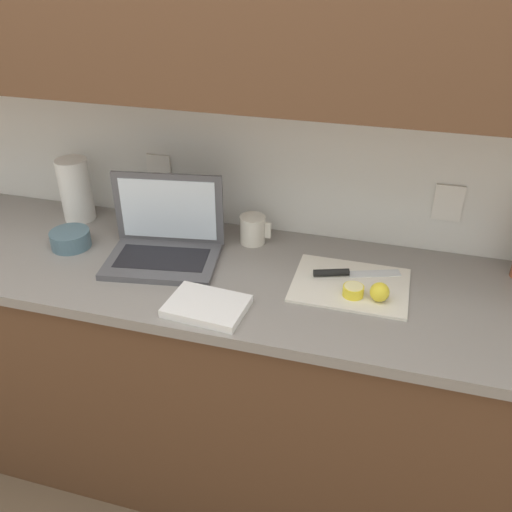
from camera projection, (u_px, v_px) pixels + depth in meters
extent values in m
plane|color=brown|center=(212.00, 459.00, 2.20)|extent=(12.00, 12.00, 0.00)
cube|color=white|center=(231.00, 119.00, 1.82)|extent=(5.20, 0.06, 2.60)
cube|color=white|center=(159.00, 171.00, 1.95)|extent=(0.09, 0.01, 0.12)
cube|color=white|center=(448.00, 203.00, 1.72)|extent=(0.09, 0.01, 0.12)
cube|color=brown|center=(207.00, 378.00, 1.97)|extent=(2.40, 0.59, 0.88)
cube|color=gray|center=(201.00, 271.00, 1.74)|extent=(2.47, 0.62, 0.03)
cube|color=#515156|center=(163.00, 261.00, 1.74)|extent=(0.39, 0.30, 0.02)
cube|color=black|center=(162.00, 258.00, 1.74)|extent=(0.31, 0.19, 0.00)
cube|color=#515156|center=(169.00, 209.00, 1.78)|extent=(0.36, 0.07, 0.25)
cube|color=silver|center=(168.00, 210.00, 1.77)|extent=(0.31, 0.05, 0.21)
cube|color=silver|center=(350.00, 285.00, 1.63)|extent=(0.34, 0.27, 0.01)
cube|color=silver|center=(374.00, 274.00, 1.68)|extent=(0.16, 0.09, 0.00)
cylinder|color=black|center=(331.00, 273.00, 1.66)|extent=(0.11, 0.06, 0.02)
cylinder|color=yellow|center=(353.00, 291.00, 1.57)|extent=(0.06, 0.06, 0.03)
cylinder|color=#F4EAA3|center=(354.00, 286.00, 1.56)|extent=(0.05, 0.05, 0.00)
sphere|color=yellow|center=(380.00, 292.00, 1.54)|extent=(0.06, 0.06, 0.06)
cylinder|color=silver|center=(253.00, 230.00, 1.84)|extent=(0.09, 0.09, 0.10)
cube|color=silver|center=(268.00, 230.00, 1.83)|extent=(0.02, 0.01, 0.05)
cylinder|color=slate|center=(70.00, 239.00, 1.83)|extent=(0.13, 0.13, 0.06)
cylinder|color=white|center=(76.00, 190.00, 1.96)|extent=(0.11, 0.11, 0.23)
cube|color=white|center=(207.00, 306.00, 1.53)|extent=(0.23, 0.18, 0.02)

